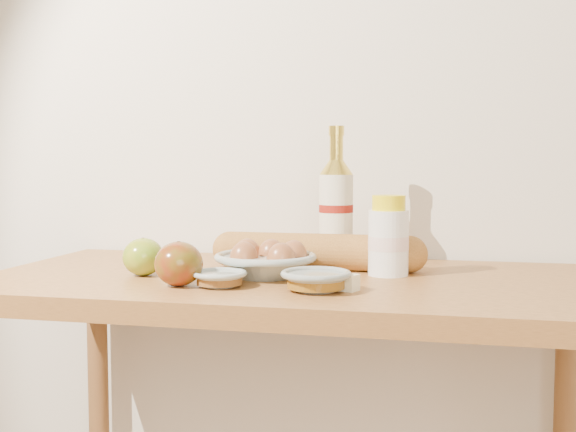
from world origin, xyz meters
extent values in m
cube|color=silver|center=(0.00, 1.51, 1.30)|extent=(3.50, 0.02, 2.60)
cube|color=#AE7338|center=(0.00, 1.18, 0.88)|extent=(1.20, 0.60, 0.04)
cylinder|color=beige|center=(0.06, 1.33, 1.00)|extent=(0.08, 0.08, 0.20)
cylinder|color=maroon|center=(0.06, 1.33, 1.02)|extent=(0.08, 0.08, 0.02)
cone|color=gold|center=(0.06, 1.33, 1.11)|extent=(0.08, 0.08, 0.03)
cylinder|color=gold|center=(0.06, 1.33, 1.15)|extent=(0.03, 0.03, 0.05)
cylinder|color=gold|center=(0.06, 1.33, 1.19)|extent=(0.04, 0.04, 0.02)
cylinder|color=white|center=(0.18, 1.23, 0.96)|extent=(0.09, 0.09, 0.13)
cylinder|color=beige|center=(0.18, 1.23, 0.96)|extent=(0.09, 0.09, 0.03)
cylinder|color=yellow|center=(0.18, 1.23, 1.04)|extent=(0.07, 0.07, 0.03)
torus|color=#919E98|center=(-0.05, 1.16, 0.94)|extent=(0.21, 0.21, 0.01)
ellipsoid|color=brown|center=(-0.09, 1.14, 0.94)|extent=(0.06, 0.06, 0.07)
ellipsoid|color=brown|center=(-0.01, 1.14, 0.94)|extent=(0.06, 0.06, 0.07)
ellipsoid|color=brown|center=(-0.04, 1.20, 0.94)|extent=(0.06, 0.06, 0.07)
ellipsoid|color=brown|center=(-0.09, 1.19, 0.94)|extent=(0.06, 0.06, 0.07)
ellipsoid|color=brown|center=(0.00, 1.19, 0.94)|extent=(0.06, 0.06, 0.07)
cylinder|color=#BA8039|center=(0.03, 1.27, 0.94)|extent=(0.38, 0.08, 0.08)
sphere|color=#BA8039|center=(-0.15, 1.27, 0.94)|extent=(0.08, 0.08, 0.08)
sphere|color=#BA8039|center=(0.22, 1.27, 0.94)|extent=(0.08, 0.08, 0.08)
ellipsoid|color=#A59821|center=(-0.28, 1.12, 0.94)|extent=(0.09, 0.09, 0.07)
cylinder|color=#52371B|center=(-0.28, 1.12, 0.97)|extent=(0.01, 0.01, 0.01)
ellipsoid|color=maroon|center=(-0.17, 1.03, 0.94)|extent=(0.11, 0.11, 0.08)
cylinder|color=#4B2E19|center=(-0.17, 1.03, 0.97)|extent=(0.01, 0.01, 0.01)
torus|color=#98A6A0|center=(-0.10, 1.04, 0.92)|extent=(0.12, 0.12, 0.01)
cylinder|color=brown|center=(-0.10, 1.04, 0.91)|extent=(0.10, 0.10, 0.02)
torus|color=gray|center=(0.08, 1.03, 0.93)|extent=(0.14, 0.14, 0.01)
cylinder|color=brown|center=(0.08, 1.03, 0.92)|extent=(0.12, 0.12, 0.02)
cube|color=#EFE7B9|center=(0.10, 1.06, 0.91)|extent=(0.11, 0.07, 0.03)
cube|color=#EDE2C9|center=(0.10, 1.06, 0.91)|extent=(0.06, 0.05, 0.03)
camera|label=1|loc=(0.30, -0.18, 1.13)|focal=45.00mm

